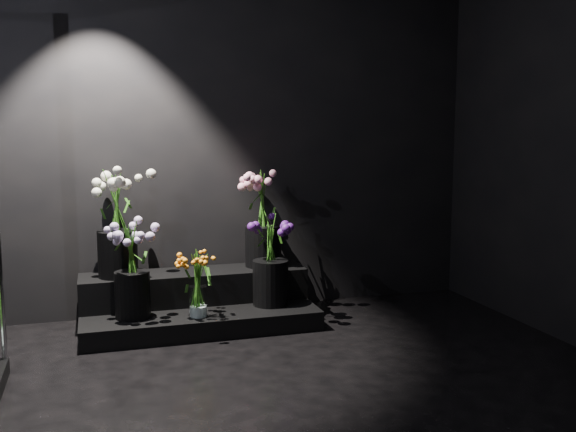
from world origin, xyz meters
name	(u,v)px	position (x,y,z in m)	size (l,w,h in m)	color
floor	(302,418)	(0.00, 0.00, 0.00)	(4.00, 4.00, 0.00)	black
wall_back	(220,127)	(0.00, 2.00, 1.40)	(4.00, 4.00, 0.00)	black
display_riser	(197,303)	(-0.24, 1.68, 0.15)	(1.62, 0.72, 0.36)	black
bouquet_orange_bells	(198,282)	(-0.28, 1.38, 0.38)	(0.29, 0.29, 0.46)	white
bouquet_lilac	(131,263)	(-0.70, 1.49, 0.51)	(0.45, 0.45, 0.64)	black
bouquet_purple	(270,255)	(0.26, 1.53, 0.50)	(0.41, 0.41, 0.66)	black
bouquet_cream_roses	(116,216)	(-0.78, 1.76, 0.79)	(0.53, 0.53, 0.75)	black
bouquet_pink_roses	(263,215)	(0.28, 1.80, 0.74)	(0.38, 0.38, 0.71)	black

